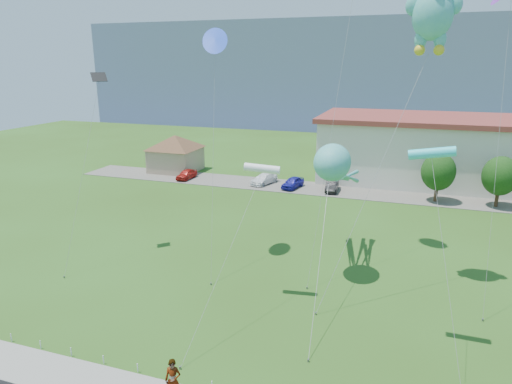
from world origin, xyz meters
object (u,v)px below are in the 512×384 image
at_px(pedestrian_left, 173,380).
at_px(octopus_kite, 335,169).
at_px(parked_car_black, 332,186).
at_px(teddy_bear_kite, 433,8).
at_px(pavilion, 175,150).
at_px(parked_car_white, 264,179).
at_px(parked_car_blue, 293,183).
at_px(parked_car_red, 187,174).

height_order(pedestrian_left, octopus_kite, octopus_kite).
bearing_deg(parked_car_black, teddy_bear_kite, -71.36).
relative_size(pavilion, parked_car_white, 2.11).
height_order(pavilion, teddy_bear_kite, teddy_bear_kite).
distance_m(pavilion, pedestrian_left, 45.95).
relative_size(pavilion, octopus_kite, 0.54).
xyz_separation_m(pedestrian_left, teddy_bear_kite, (9.75, 16.57, 16.85)).
bearing_deg(parked_car_white, parked_car_black, 14.22).
bearing_deg(parked_car_blue, parked_car_white, -179.04).
bearing_deg(teddy_bear_kite, parked_car_black, 113.46).
bearing_deg(parked_car_white, pedestrian_left, -60.36).
xyz_separation_m(parked_car_blue, octopus_kite, (8.14, -20.55, 6.78)).
height_order(parked_car_red, teddy_bear_kite, teddy_bear_kite).
bearing_deg(octopus_kite, parked_car_blue, 111.60).
bearing_deg(parked_car_blue, octopus_kite, -56.22).
height_order(parked_car_black, teddy_bear_kite, teddy_bear_kite).
bearing_deg(parked_car_white, teddy_bear_kite, -32.21).
bearing_deg(parked_car_red, parked_car_black, 4.03).
distance_m(pedestrian_left, parked_car_black, 37.02).
bearing_deg(pavilion, pedestrian_left, -61.85).
bearing_deg(parked_car_white, pavilion, -173.82).
height_order(parked_car_black, octopus_kite, octopus_kite).
bearing_deg(parked_car_blue, pedestrian_left, -71.84).
relative_size(parked_car_red, octopus_kite, 0.22).
bearing_deg(parked_car_blue, parked_car_black, 14.69).
bearing_deg(pedestrian_left, parked_car_blue, 83.76).
distance_m(parked_car_blue, parked_car_black, 4.73).
relative_size(pedestrian_left, teddy_bear_kite, 0.10).
bearing_deg(parked_car_red, parked_car_blue, 3.53).
height_order(parked_car_white, octopus_kite, octopus_kite).
distance_m(parked_car_red, octopus_kite, 31.05).
bearing_deg(teddy_bear_kite, parked_car_red, 144.18).
distance_m(parked_car_white, octopus_kite, 25.42).
distance_m(parked_car_white, teddy_bear_kite, 32.33).
xyz_separation_m(pavilion, parked_car_blue, (17.80, -3.68, -2.30)).
xyz_separation_m(pedestrian_left, parked_car_red, (-18.10, 36.67, -0.42)).
distance_m(parked_car_black, octopus_kite, 22.10).
height_order(pedestrian_left, parked_car_black, pedestrian_left).
distance_m(pavilion, parked_car_white, 14.39).
distance_m(parked_car_white, parked_car_blue, 3.98).
xyz_separation_m(parked_car_black, octopus_kite, (3.41, -20.75, 6.80)).
relative_size(pedestrian_left, parked_car_red, 0.55).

